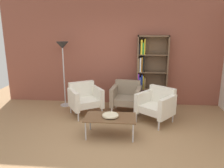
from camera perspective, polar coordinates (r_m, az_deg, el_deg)
The scene contains 9 objects.
ground_plane at distance 4.24m, azimuth -1.21°, elevation -15.41°, with size 8.32×8.32×0.00m, color #9E7751.
brick_back_panel at distance 6.17m, azimuth 1.38°, elevation 8.25°, with size 6.40×0.12×2.90m, color brown.
bookshelf_tall at distance 6.03m, azimuth 9.31°, elevation 2.95°, with size 0.80×0.30×1.90m.
coffee_table_low at distance 4.43m, azimuth -0.43°, elevation -8.76°, with size 1.00×0.56×0.40m.
decorative_bowl at distance 4.40m, azimuth -0.43°, elevation -7.97°, with size 0.32×0.32×0.05m.
armchair_near_window at distance 5.64m, azimuth 3.71°, elevation -3.11°, with size 0.79×0.74×0.78m.
armchair_corner_red at distance 5.53m, azimuth -6.95°, elevation -3.57°, with size 0.94×0.92×0.78m.
armchair_spare_guest at distance 5.16m, azimuth 11.33°, elevation -5.09°, with size 0.95×0.94×0.78m.
floor_lamp_torchiere at distance 6.02m, azimuth -12.47°, elevation 7.75°, with size 0.32×0.32×1.74m.
Camera 1 is at (0.44, -3.66, 2.11)m, focal length 35.79 mm.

